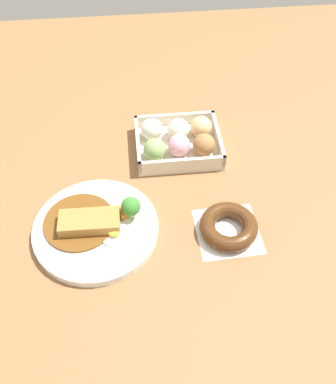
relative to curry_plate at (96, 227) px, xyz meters
The scene contains 4 objects.
ground_plane 0.11m from the curry_plate, 130.63° to the right, with size 1.60×1.60×0.00m, color brown.
curry_plate is the anchor object (origin of this frame).
donut_box 0.30m from the curry_plate, 131.06° to the right, with size 0.20×0.16×0.06m.
chocolate_ring_donut 0.27m from the curry_plate, behind, with size 0.13×0.13×0.03m.
Camera 1 is at (-0.02, 0.61, 0.73)m, focal length 40.27 mm.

